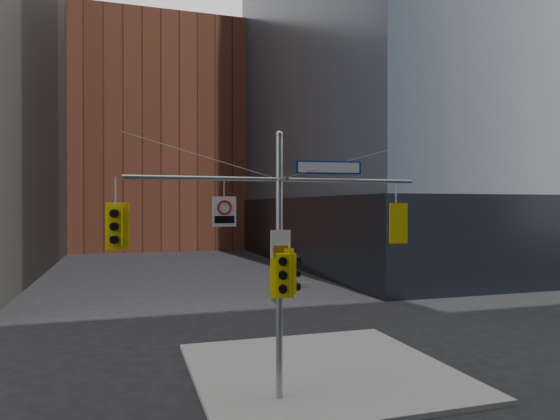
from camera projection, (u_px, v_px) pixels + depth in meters
sidewalk_corner at (321, 370)px, 15.83m from camera, size 8.00×8.00×0.15m
podium_ne at (457, 229)px, 50.26m from camera, size 36.40×36.40×6.00m
brick_midrise at (156, 141)px, 66.70m from camera, size 26.00×20.00×28.00m
signal_assembly at (279, 239)px, 13.29m from camera, size 8.00×0.80×7.30m
traffic_light_west_arm at (116, 226)px, 12.07m from camera, size 0.55×0.49×1.17m
traffic_light_east_arm at (396, 223)px, 14.33m from camera, size 0.55×0.44×1.15m
traffic_light_pole_side at (291, 273)px, 13.40m from camera, size 0.46×0.39×1.10m
traffic_light_pole_front at (282, 274)px, 13.04m from camera, size 0.62×0.58×1.32m
street_sign_blade at (329, 168)px, 13.70m from camera, size 1.84×0.25×0.36m
regulatory_sign_arm at (224, 211)px, 12.82m from camera, size 0.62×0.08×0.78m
regulatory_sign_pole at (281, 245)px, 13.18m from camera, size 0.57×0.10×0.74m
street_blade_ew at (295, 286)px, 13.44m from camera, size 0.83×0.13×0.17m
street_blade_ns at (274, 300)px, 13.74m from camera, size 0.08×0.70×0.14m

